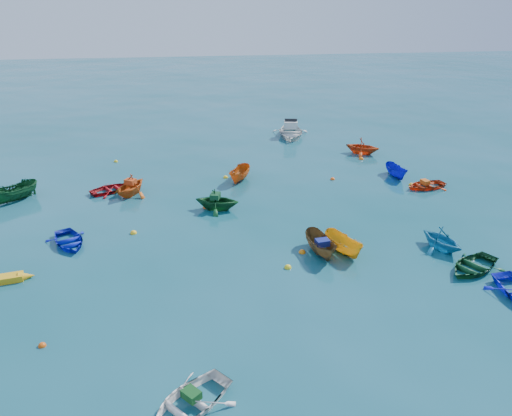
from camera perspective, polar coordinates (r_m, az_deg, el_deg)
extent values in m
plane|color=#0B474F|center=(25.88, 1.49, -5.29)|extent=(160.00, 160.00, 0.00)
imported|color=#0E1BB5|center=(28.62, -20.56, -3.91)|extent=(3.15, 3.56, 0.61)
imported|color=white|center=(17.81, -7.57, -21.61)|extent=(3.85, 3.77, 0.65)
imported|color=brown|center=(26.15, 7.37, -5.16)|extent=(1.53, 3.01, 1.11)
imported|color=#CC5313|center=(34.13, -14.06, 1.50)|extent=(3.49, 3.63, 1.47)
imported|color=orange|center=(26.43, 9.91, -5.01)|extent=(1.97, 2.94, 1.07)
imported|color=#0F4221|center=(26.70, 23.47, -6.49)|extent=(3.86, 3.54, 0.65)
imported|color=teal|center=(28.12, 20.32, -4.38)|extent=(2.94, 3.13, 1.32)
imported|color=#9C0D11|center=(35.02, -16.21, 1.83)|extent=(3.38, 3.11, 0.57)
imported|color=#BD5211|center=(35.59, -1.84, 3.18)|extent=(2.21, 3.00, 1.09)
imported|color=#114C20|center=(31.02, -4.44, -0.14)|extent=(3.25, 3.01, 1.41)
imported|color=red|center=(36.18, 18.78, 2.21)|extent=(3.22, 2.59, 0.59)
imported|color=#0E0FB2|center=(37.66, 15.67, 3.46)|extent=(1.19, 2.64, 0.99)
imported|color=#C84012|center=(42.32, 11.99, 6.10)|extent=(3.57, 3.45, 1.44)
imported|color=#104822|center=(35.73, -25.78, 0.77)|extent=(3.22, 3.11, 1.26)
imported|color=silver|center=(46.46, 3.95, 8.17)|extent=(4.05, 5.12, 1.56)
cube|color=#124A1B|center=(17.52, -7.40, -20.37)|extent=(0.72, 0.74, 0.29)
cube|color=navy|center=(25.69, 7.59, -3.92)|extent=(0.73, 0.60, 0.32)
cube|color=#C73F14|center=(33.85, -14.16, 2.94)|extent=(0.84, 0.78, 0.33)
cube|color=#104120|center=(30.70, -4.68, 1.37)|extent=(0.73, 0.84, 0.35)
cube|color=#CD5715|center=(35.97, 18.75, 2.84)|extent=(0.55, 0.66, 0.28)
sphere|color=#D14C0B|center=(21.55, -23.24, -14.30)|extent=(0.31, 0.31, 0.31)
sphere|color=yellow|center=(24.72, 3.66, -6.85)|extent=(0.36, 0.36, 0.36)
sphere|color=orange|center=(26.11, 5.30, -5.11)|extent=(0.36, 0.36, 0.36)
sphere|color=yellow|center=(28.78, -13.82, -2.84)|extent=(0.37, 0.37, 0.37)
sphere|color=#FF540D|center=(31.30, -5.76, 0.03)|extent=(0.38, 0.38, 0.38)
sphere|color=yellow|center=(36.13, -3.50, 3.47)|extent=(0.35, 0.35, 0.35)
sphere|color=#FF520D|center=(36.15, 8.74, 3.24)|extent=(0.33, 0.33, 0.33)
sphere|color=yellow|center=(40.94, -15.71, 5.10)|extent=(0.32, 0.32, 0.32)
sphere|color=orange|center=(40.88, 11.92, 5.46)|extent=(0.39, 0.39, 0.39)
sphere|color=yellow|center=(36.33, 17.31, 2.50)|extent=(0.36, 0.36, 0.36)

